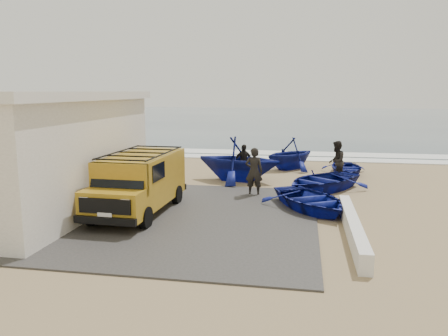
{
  "coord_description": "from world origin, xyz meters",
  "views": [
    {
      "loc": [
        3.44,
        -16.07,
        4.3
      ],
      "look_at": [
        0.3,
        1.26,
        1.2
      ],
      "focal_mm": 35.0,
      "sensor_mm": 36.0,
      "label": 1
    }
  ],
  "objects_px": {
    "boat_near_left": "(310,200)",
    "boat_mid_right": "(346,168)",
    "boat_mid_left": "(238,159)",
    "fisherman_front": "(254,172)",
    "boat_far_left": "(290,153)",
    "fisherman_middle": "(336,161)",
    "parapet": "(353,227)",
    "fisherman_back": "(243,162)",
    "van": "(139,181)",
    "boat_near_right": "(322,181)"
  },
  "relations": [
    {
      "from": "parapet",
      "to": "fisherman_front",
      "type": "distance_m",
      "value": 5.93
    },
    {
      "from": "boat_near_left",
      "to": "boat_mid_right",
      "type": "height_order",
      "value": "boat_near_left"
    },
    {
      "from": "boat_mid_left",
      "to": "fisherman_middle",
      "type": "bearing_deg",
      "value": -70.08
    },
    {
      "from": "van",
      "to": "fisherman_middle",
      "type": "xyz_separation_m",
      "value": [
        7.3,
        6.88,
        -0.18
      ]
    },
    {
      "from": "van",
      "to": "fisherman_back",
      "type": "relative_size",
      "value": 2.98
    },
    {
      "from": "boat_mid_left",
      "to": "boat_near_left",
      "type": "bearing_deg",
      "value": -133.14
    },
    {
      "from": "boat_mid_right",
      "to": "fisherman_front",
      "type": "xyz_separation_m",
      "value": [
        -4.23,
        -5.39,
        0.67
      ]
    },
    {
      "from": "boat_near_right",
      "to": "fisherman_back",
      "type": "relative_size",
      "value": 2.41
    },
    {
      "from": "boat_near_right",
      "to": "boat_far_left",
      "type": "distance_m",
      "value": 5.35
    },
    {
      "from": "boat_near_left",
      "to": "boat_mid_right",
      "type": "relative_size",
      "value": 1.19
    },
    {
      "from": "parapet",
      "to": "boat_near_left",
      "type": "xyz_separation_m",
      "value": [
        -1.22,
        2.74,
        0.13
      ]
    },
    {
      "from": "parapet",
      "to": "boat_far_left",
      "type": "xyz_separation_m",
      "value": [
        -2.21,
        11.27,
        0.61
      ]
    },
    {
      "from": "boat_near_left",
      "to": "boat_far_left",
      "type": "xyz_separation_m",
      "value": [
        -0.99,
        8.53,
        0.49
      ]
    },
    {
      "from": "boat_near_right",
      "to": "fisherman_front",
      "type": "xyz_separation_m",
      "value": [
        -2.83,
        -1.44,
        0.58
      ]
    },
    {
      "from": "boat_near_left",
      "to": "boat_mid_right",
      "type": "xyz_separation_m",
      "value": [
        1.94,
        7.38,
        -0.06
      ]
    },
    {
      "from": "van",
      "to": "boat_near_right",
      "type": "xyz_separation_m",
      "value": [
        6.56,
        4.82,
        -0.74
      ]
    },
    {
      "from": "fisherman_front",
      "to": "boat_mid_left",
      "type": "bearing_deg",
      "value": -69.89
    },
    {
      "from": "parapet",
      "to": "fisherman_middle",
      "type": "height_order",
      "value": "fisherman_middle"
    },
    {
      "from": "van",
      "to": "fisherman_middle",
      "type": "height_order",
      "value": "van"
    },
    {
      "from": "parapet",
      "to": "van",
      "type": "height_order",
      "value": "van"
    },
    {
      "from": "boat_mid_right",
      "to": "boat_far_left",
      "type": "height_order",
      "value": "boat_far_left"
    },
    {
      "from": "boat_mid_right",
      "to": "parapet",
      "type": "bearing_deg",
      "value": -96.92
    },
    {
      "from": "parapet",
      "to": "boat_mid_left",
      "type": "relative_size",
      "value": 1.47
    },
    {
      "from": "fisherman_front",
      "to": "fisherman_back",
      "type": "relative_size",
      "value": 1.17
    },
    {
      "from": "parapet",
      "to": "boat_mid_right",
      "type": "bearing_deg",
      "value": 85.93
    },
    {
      "from": "boat_near_right",
      "to": "boat_far_left",
      "type": "xyz_separation_m",
      "value": [
        -1.54,
        5.1,
        0.46
      ]
    },
    {
      "from": "parapet",
      "to": "boat_mid_left",
      "type": "distance_m",
      "value": 8.9
    },
    {
      "from": "boat_far_left",
      "to": "fisherman_middle",
      "type": "bearing_deg",
      "value": -11.5
    },
    {
      "from": "boat_near_left",
      "to": "parapet",
      "type": "bearing_deg",
      "value": -96.03
    },
    {
      "from": "boat_mid_left",
      "to": "fisherman_back",
      "type": "distance_m",
      "value": 0.62
    },
    {
      "from": "parapet",
      "to": "boat_far_left",
      "type": "height_order",
      "value": "boat_far_left"
    },
    {
      "from": "boat_near_right",
      "to": "boat_mid_left",
      "type": "height_order",
      "value": "boat_mid_left"
    },
    {
      "from": "boat_mid_left",
      "to": "fisherman_front",
      "type": "relative_size",
      "value": 2.02
    },
    {
      "from": "van",
      "to": "boat_near_left",
      "type": "xyz_separation_m",
      "value": [
        6.01,
        1.39,
        -0.77
      ]
    },
    {
      "from": "boat_mid_right",
      "to": "fisherman_front",
      "type": "height_order",
      "value": "fisherman_front"
    },
    {
      "from": "fisherman_back",
      "to": "van",
      "type": "bearing_deg",
      "value": -141.4
    },
    {
      "from": "boat_mid_right",
      "to": "boat_far_left",
      "type": "bearing_deg",
      "value": 155.7
    },
    {
      "from": "boat_mid_left",
      "to": "fisherman_front",
      "type": "xyz_separation_m",
      "value": [
        1.08,
        -2.85,
        -0.07
      ]
    },
    {
      "from": "boat_near_left",
      "to": "boat_near_right",
      "type": "height_order",
      "value": "boat_near_right"
    },
    {
      "from": "parapet",
      "to": "fisherman_back",
      "type": "distance_m",
      "value": 9.28
    },
    {
      "from": "parapet",
      "to": "boat_near_right",
      "type": "height_order",
      "value": "boat_near_right"
    },
    {
      "from": "van",
      "to": "fisherman_front",
      "type": "xyz_separation_m",
      "value": [
        3.72,
        3.38,
        -0.16
      ]
    },
    {
      "from": "boat_mid_left",
      "to": "boat_mid_right",
      "type": "bearing_deg",
      "value": -52.47
    },
    {
      "from": "boat_mid_left",
      "to": "boat_mid_right",
      "type": "height_order",
      "value": "boat_mid_left"
    },
    {
      "from": "fisherman_middle",
      "to": "fisherman_front",
      "type": "bearing_deg",
      "value": -30.5
    },
    {
      "from": "fisherman_middle",
      "to": "boat_near_left",
      "type": "bearing_deg",
      "value": 1.89
    },
    {
      "from": "parapet",
      "to": "boat_near_right",
      "type": "xyz_separation_m",
      "value": [
        -0.68,
        6.17,
        0.15
      ]
    },
    {
      "from": "parapet",
      "to": "fisherman_front",
      "type": "xyz_separation_m",
      "value": [
        -3.51,
        4.73,
        0.73
      ]
    },
    {
      "from": "van",
      "to": "fisherman_middle",
      "type": "distance_m",
      "value": 10.03
    },
    {
      "from": "boat_mid_right",
      "to": "fisherman_back",
      "type": "relative_size",
      "value": 1.88
    }
  ]
}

